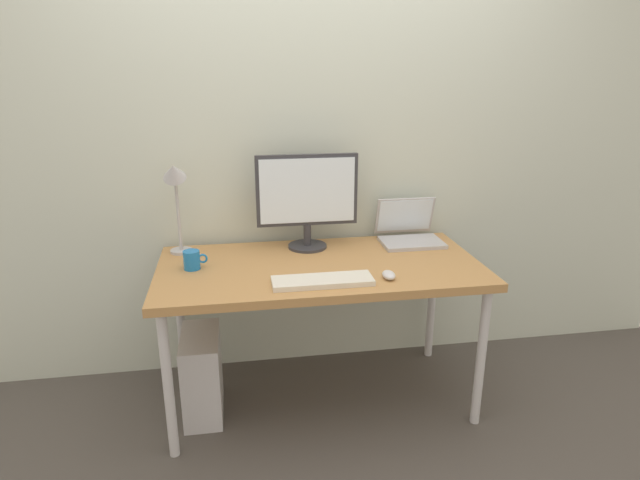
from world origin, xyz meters
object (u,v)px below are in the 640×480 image
Objects in this scene: desk at (320,275)px; coffee_mug at (192,260)px; keyboard at (323,281)px; computer_tower at (202,374)px; mouse at (389,275)px; laptop at (409,231)px; desk_lamp at (175,186)px; monitor at (307,196)px.

desk is 13.72× the size of coffee_mug.
keyboard is at bearing -96.75° from desk.
computer_tower is (-0.59, -0.02, -0.47)m from desk.
mouse is (0.30, 0.01, 0.01)m from keyboard.
laptop is 0.66× the size of desk_lamp.
monitor is 1.23× the size of computer_tower.
mouse is (0.94, -0.48, -0.33)m from desk_lamp.
keyboard reaches higher than computer_tower.
computer_tower is (0.08, -0.27, -0.88)m from desk_lamp.
computer_tower is at bearing -154.62° from monitor.
monitor is 1.06× the size of desk_lamp.
desk_lamp is 0.87m from keyboard.
monitor is at bearing -177.95° from laptop.
laptop is at bearing 0.90° from desk_lamp.
monitor is 0.59m from laptop.
monitor is 5.72× the size of mouse.
laptop is 3.56× the size of mouse.
keyboard is at bearing -137.63° from laptop.
desk_lamp is at bearing -179.10° from laptop.
computer_tower is (-1.11, -0.29, -0.59)m from laptop.
coffee_mug is at bearing 100.51° from computer_tower.
monitor is at bearing 95.81° from desk.
mouse is 0.21× the size of computer_tower.
desk_lamp is 5.40× the size of mouse.
laptop is at bearing 2.05° from monitor.
coffee_mug reaches higher than computer_tower.
monitor reaches higher than laptop.
desk_lamp is 1.11m from mouse.
monitor reaches higher than coffee_mug.
desk is 0.76m from computer_tower.
desk_lamp reaches higher than coffee_mug.
desk_lamp is 1.16× the size of computer_tower.
coffee_mug is (0.07, -0.22, -0.30)m from desk_lamp.
desk_lamp is (-1.19, -0.02, 0.29)m from laptop.
desk is at bearing 139.51° from mouse.
desk is at bearing 1.88° from computer_tower.
desk_lamp reaches higher than keyboard.
monitor and desk_lamp have the same top height.
keyboard is at bearing -178.53° from mouse.
keyboard is at bearing -37.37° from desk_lamp.
desk_lamp reaches higher than laptop.
desk_lamp is at bearing 108.01° from coffee_mug.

